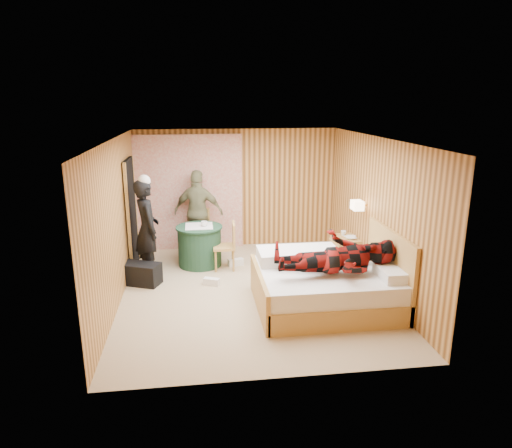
{
  "coord_description": "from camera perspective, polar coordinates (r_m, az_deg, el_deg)",
  "views": [
    {
      "loc": [
        -0.84,
        -6.99,
        3.09
      ],
      "look_at": [
        0.13,
        0.36,
        1.05
      ],
      "focal_mm": 32.0,
      "sensor_mm": 36.0,
      "label": 1
    }
  ],
  "objects": [
    {
      "name": "wall_left",
      "position": [
        7.34,
        -17.12,
        0.16
      ],
      "size": [
        0.02,
        5.0,
        2.5
      ],
      "primitive_type": "cube",
      "color": "tan",
      "rests_on": "floor"
    },
    {
      "name": "sneaker_right",
      "position": [
        8.78,
        -2.56,
        -4.8
      ],
      "size": [
        0.31,
        0.19,
        0.13
      ],
      "primitive_type": "cube",
      "rotation": [
        0.0,
        0.0,
        0.26
      ],
      "color": "white",
      "rests_on": "floor"
    },
    {
      "name": "curtain",
      "position": [
        9.61,
        -8.32,
        3.87
      ],
      "size": [
        2.2,
        0.08,
        2.4
      ],
      "primitive_type": "cube",
      "color": "beige",
      "rests_on": "floor"
    },
    {
      "name": "doorway",
      "position": [
        8.73,
        -15.31,
        1.14
      ],
      "size": [
        0.06,
        0.9,
        2.05
      ],
      "primitive_type": "cube",
      "color": "black",
      "rests_on": "floor"
    },
    {
      "name": "cup_nightstand",
      "position": [
        8.78,
        10.88,
        -1.12
      ],
      "size": [
        0.11,
        0.11,
        0.09
      ],
      "primitive_type": "imported",
      "rotation": [
        0.0,
        0.0,
        -0.12
      ],
      "color": "white",
      "rests_on": "nightstand"
    },
    {
      "name": "round_table",
      "position": [
        8.77,
        -7.05,
        -2.66
      ],
      "size": [
        0.88,
        0.88,
        0.78
      ],
      "color": "#214930",
      "rests_on": "floor"
    },
    {
      "name": "nightstand",
      "position": [
        8.76,
        11.04,
        -3.45
      ],
      "size": [
        0.45,
        0.61,
        0.59
      ],
      "color": "tan",
      "rests_on": "floor"
    },
    {
      "name": "woman_standing",
      "position": [
        8.24,
        -13.45,
        -0.61
      ],
      "size": [
        0.6,
        0.74,
        1.76
      ],
      "primitive_type": "imported",
      "rotation": [
        0.0,
        0.0,
        1.89
      ],
      "color": "black",
      "rests_on": "floor"
    },
    {
      "name": "man_at_table",
      "position": [
        9.35,
        -7.2,
        1.47
      ],
      "size": [
        1.09,
        0.68,
        1.72
      ],
      "primitive_type": "imported",
      "rotation": [
        0.0,
        0.0,
        2.87
      ],
      "color": "olive",
      "rests_on": "floor"
    },
    {
      "name": "duffel_bag",
      "position": [
        8.13,
        -14.2,
        -6.05
      ],
      "size": [
        0.74,
        0.58,
        0.37
      ],
      "primitive_type": "cube",
      "rotation": [
        0.0,
        0.0,
        -0.4
      ],
      "color": "black",
      "rests_on": "floor"
    },
    {
      "name": "book_lower",
      "position": [
        8.62,
        11.24,
        -1.69
      ],
      "size": [
        0.21,
        0.25,
        0.02
      ],
      "primitive_type": "imported",
      "rotation": [
        0.0,
        0.0,
        0.19
      ],
      "color": "white",
      "rests_on": "nightstand"
    },
    {
      "name": "sneaker_left",
      "position": [
        7.92,
        -5.57,
        -7.18
      ],
      "size": [
        0.29,
        0.21,
        0.12
      ],
      "primitive_type": "cube",
      "rotation": [
        0.0,
        0.0,
        -0.4
      ],
      "color": "white",
      "rests_on": "floor"
    },
    {
      "name": "wall_right",
      "position": [
        7.81,
        14.87,
        1.22
      ],
      "size": [
        0.02,
        5.0,
        2.5
      ],
      "primitive_type": "cube",
      "color": "tan",
      "rests_on": "floor"
    },
    {
      "name": "ceiling",
      "position": [
        7.07,
        -0.65,
        10.59
      ],
      "size": [
        4.2,
        5.0,
        0.01
      ],
      "primitive_type": "cube",
      "color": "white",
      "rests_on": "wall_back"
    },
    {
      "name": "man_on_bed",
      "position": [
        6.71,
        10.17,
        -2.89
      ],
      "size": [
        0.86,
        0.67,
        1.77
      ],
      "primitive_type": "imported",
      "rotation": [
        0.0,
        1.57,
        0.0
      ],
      "color": "maroon",
      "rests_on": "bed"
    },
    {
      "name": "book_upper",
      "position": [
        8.62,
        11.25,
        -1.56
      ],
      "size": [
        0.23,
        0.27,
        0.02
      ],
      "primitive_type": "imported",
      "rotation": [
        0.0,
        0.0,
        -0.34
      ],
      "color": "white",
      "rests_on": "nightstand"
    },
    {
      "name": "wall_back",
      "position": [
        9.71,
        -2.4,
        4.43
      ],
      "size": [
        4.2,
        0.02,
        2.5
      ],
      "primitive_type": "cube",
      "color": "tan",
      "rests_on": "floor"
    },
    {
      "name": "cup_table",
      "position": [
        8.6,
        -6.48,
        0.02
      ],
      "size": [
        0.15,
        0.15,
        0.1
      ],
      "primitive_type": "imported",
      "rotation": [
        0.0,
        0.0,
        -0.23
      ],
      "color": "white",
      "rests_on": "round_table"
    },
    {
      "name": "wall_lamp",
      "position": [
        8.14,
        12.56,
        2.3
      ],
      "size": [
        0.26,
        0.24,
        0.16
      ],
      "color": "gold",
      "rests_on": "wall_right"
    },
    {
      "name": "chair_far",
      "position": [
        9.39,
        -7.09,
        -0.5
      ],
      "size": [
        0.46,
        0.46,
        0.93
      ],
      "rotation": [
        0.0,
        0.0,
        -0.09
      ],
      "color": "tan",
      "rests_on": "floor"
    },
    {
      "name": "floor",
      "position": [
        7.69,
        -0.6,
        -8.31
      ],
      "size": [
        4.2,
        5.0,
        0.01
      ],
      "primitive_type": "cube",
      "color": "tan",
      "rests_on": "ground"
    },
    {
      "name": "bed",
      "position": [
        7.14,
        9.12,
        -7.5
      ],
      "size": [
        2.16,
        1.7,
        1.17
      ],
      "color": "tan",
      "rests_on": "floor"
    },
    {
      "name": "chair_near",
      "position": [
        8.48,
        -3.48,
        -2.31
      ],
      "size": [
        0.42,
        0.42,
        0.89
      ],
      "rotation": [
        0.0,
        0.0,
        -1.61
      ],
      "color": "tan",
      "rests_on": "floor"
    }
  ]
}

